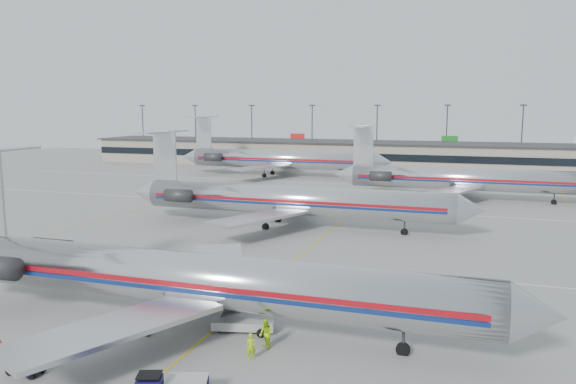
% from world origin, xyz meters
% --- Properties ---
extents(ground, '(260.00, 260.00, 0.00)m').
position_xyz_m(ground, '(0.00, 0.00, 0.00)').
color(ground, gray).
rests_on(ground, ground).
extents(apron_markings, '(160.00, 0.15, 0.02)m').
position_xyz_m(apron_markings, '(0.00, 10.00, 0.01)').
color(apron_markings, silver).
rests_on(apron_markings, ground).
extents(terminal, '(162.00, 17.00, 6.25)m').
position_xyz_m(terminal, '(0.00, 97.97, 3.16)').
color(terminal, gray).
rests_on(terminal, ground).
extents(light_mast_row, '(163.60, 0.40, 15.28)m').
position_xyz_m(light_mast_row, '(0.00, 112.00, 8.58)').
color(light_mast_row, '#38383D').
rests_on(light_mast_row, ground).
extents(jet_foreground, '(44.16, 26.00, 11.56)m').
position_xyz_m(jet_foreground, '(-1.90, -6.68, 3.35)').
color(jet_foreground, silver).
rests_on(jet_foreground, ground).
extents(jet_second_row, '(44.50, 26.20, 11.65)m').
position_xyz_m(jet_second_row, '(-5.67, 25.42, 3.38)').
color(jet_second_row, silver).
rests_on(jet_second_row, ground).
extents(jet_third_row, '(42.84, 26.35, 11.71)m').
position_xyz_m(jet_third_row, '(14.25, 53.25, 3.40)').
color(jet_third_row, silver).
rests_on(jet_third_row, ground).
extents(jet_back_row, '(46.79, 28.78, 12.79)m').
position_xyz_m(jet_back_row, '(-23.64, 73.44, 3.71)').
color(jet_back_row, silver).
rests_on(jet_back_row, ground).
extents(tug_left, '(2.11, 1.40, 1.57)m').
position_xyz_m(tug_left, '(-7.24, -15.56, 0.72)').
color(tug_left, '#0E0B3D').
rests_on(tug_left, ground).
extents(belt_loader, '(4.90, 2.34, 2.51)m').
position_xyz_m(belt_loader, '(2.02, -6.33, 0.67)').
color(belt_loader, '#9E9E9E').
rests_on(belt_loader, ground).
extents(ramp_worker_near, '(0.68, 0.60, 1.58)m').
position_xyz_m(ramp_worker_near, '(3.96, -10.06, 0.79)').
color(ramp_worker_near, '#9DC712').
rests_on(ramp_worker_near, ground).
extents(ramp_worker_far, '(1.14, 1.14, 1.86)m').
position_xyz_m(ramp_worker_far, '(4.24, -8.41, 0.93)').
color(ramp_worker_far, '#A2D914').
rests_on(ramp_worker_far, ground).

